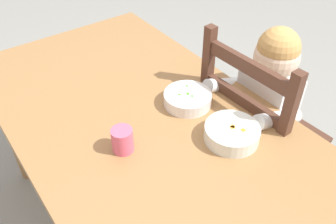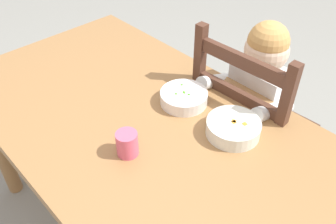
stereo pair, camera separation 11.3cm
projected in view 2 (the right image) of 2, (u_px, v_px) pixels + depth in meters
name	position (u px, v px, depth m)	size (l,w,h in m)	color
dining_table	(144.00, 139.00, 1.33)	(1.54, 0.85, 0.72)	#A07244
dining_chair	(248.00, 130.00, 1.60)	(0.44, 0.44, 0.96)	#503023
child_figure	(253.00, 99.00, 1.48)	(0.32, 0.31, 0.98)	white
bowl_of_peas	(184.00, 97.00, 1.33)	(0.18, 0.18, 0.05)	white
bowl_of_carrots	(233.00, 128.00, 1.20)	(0.18, 0.18, 0.05)	white
spoon	(214.00, 121.00, 1.26)	(0.13, 0.09, 0.01)	silver
drinking_cup	(127.00, 144.00, 1.12)	(0.07, 0.07, 0.08)	#E55D7D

